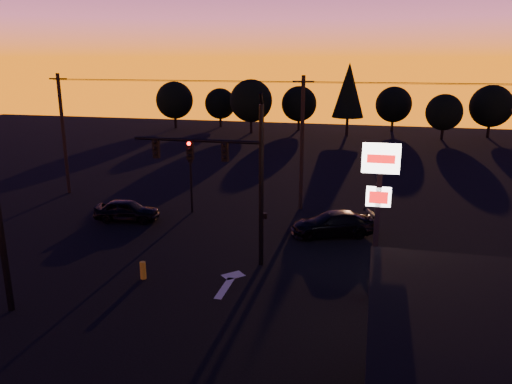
{
  "coord_description": "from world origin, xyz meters",
  "views": [
    {
      "loc": [
        6.7,
        -18.77,
        10.12
      ],
      "look_at": [
        1.0,
        5.0,
        3.5
      ],
      "focal_mm": 35.0,
      "sensor_mm": 36.0,
      "label": 1
    }
  ],
  "objects_px": {
    "traffic_signal_mast": "(229,167)",
    "car_left": "(127,210)",
    "secondary_signal": "(191,171)",
    "pylon_sign": "(379,189)",
    "suv_parked": "(507,366)",
    "bollard": "(143,270)",
    "car_right": "(332,224)"
  },
  "relations": [
    {
      "from": "secondary_signal",
      "to": "bollard",
      "type": "relative_size",
      "value": 5.16
    },
    {
      "from": "suv_parked",
      "to": "secondary_signal",
      "type": "bearing_deg",
      "value": 128.18
    },
    {
      "from": "car_right",
      "to": "suv_parked",
      "type": "relative_size",
      "value": 0.91
    },
    {
      "from": "secondary_signal",
      "to": "traffic_signal_mast",
      "type": "bearing_deg",
      "value": -56.81
    },
    {
      "from": "car_left",
      "to": "traffic_signal_mast",
      "type": "bearing_deg",
      "value": -127.75
    },
    {
      "from": "bollard",
      "to": "car_left",
      "type": "height_order",
      "value": "car_left"
    },
    {
      "from": "pylon_sign",
      "to": "car_right",
      "type": "distance_m",
      "value": 9.06
    },
    {
      "from": "pylon_sign",
      "to": "car_left",
      "type": "bearing_deg",
      "value": 154.51
    },
    {
      "from": "traffic_signal_mast",
      "to": "pylon_sign",
      "type": "bearing_deg",
      "value": -19.36
    },
    {
      "from": "secondary_signal",
      "to": "pylon_sign",
      "type": "distance_m",
      "value": 15.75
    },
    {
      "from": "secondary_signal",
      "to": "car_left",
      "type": "distance_m",
      "value": 4.82
    },
    {
      "from": "car_left",
      "to": "suv_parked",
      "type": "relative_size",
      "value": 0.76
    },
    {
      "from": "traffic_signal_mast",
      "to": "pylon_sign",
      "type": "distance_m",
      "value": 7.52
    },
    {
      "from": "traffic_signal_mast",
      "to": "car_right",
      "type": "bearing_deg",
      "value": 47.65
    },
    {
      "from": "traffic_signal_mast",
      "to": "secondary_signal",
      "type": "height_order",
      "value": "traffic_signal_mast"
    },
    {
      "from": "traffic_signal_mast",
      "to": "bollard",
      "type": "xyz_separation_m",
      "value": [
        -3.44,
        -2.91,
        -4.51
      ]
    },
    {
      "from": "secondary_signal",
      "to": "suv_parked",
      "type": "xyz_separation_m",
      "value": [
        16.17,
        -15.13,
        -2.12
      ]
    },
    {
      "from": "traffic_signal_mast",
      "to": "suv_parked",
      "type": "bearing_deg",
      "value": -34.14
    },
    {
      "from": "car_right",
      "to": "secondary_signal",
      "type": "bearing_deg",
      "value": -123.13
    },
    {
      "from": "traffic_signal_mast",
      "to": "car_left",
      "type": "height_order",
      "value": "traffic_signal_mast"
    },
    {
      "from": "traffic_signal_mast",
      "to": "car_left",
      "type": "relative_size",
      "value": 2.11
    },
    {
      "from": "bollard",
      "to": "suv_parked",
      "type": "distance_m",
      "value": 15.45
    },
    {
      "from": "secondary_signal",
      "to": "pylon_sign",
      "type": "relative_size",
      "value": 0.64
    },
    {
      "from": "secondary_signal",
      "to": "pylon_sign",
      "type": "height_order",
      "value": "pylon_sign"
    },
    {
      "from": "pylon_sign",
      "to": "bollard",
      "type": "relative_size",
      "value": 8.06
    },
    {
      "from": "traffic_signal_mast",
      "to": "pylon_sign",
      "type": "relative_size",
      "value": 1.26
    },
    {
      "from": "car_right",
      "to": "bollard",
      "type": "bearing_deg",
      "value": -64.69
    },
    {
      "from": "car_right",
      "to": "suv_parked",
      "type": "distance_m",
      "value": 14.38
    },
    {
      "from": "bollard",
      "to": "car_right",
      "type": "distance_m",
      "value": 11.46
    },
    {
      "from": "traffic_signal_mast",
      "to": "suv_parked",
      "type": "xyz_separation_m",
      "value": [
        11.27,
        -7.64,
        -4.2
      ]
    },
    {
      "from": "bollard",
      "to": "car_left",
      "type": "bearing_deg",
      "value": 122.01
    },
    {
      "from": "car_left",
      "to": "pylon_sign",
      "type": "bearing_deg",
      "value": -122.95
    }
  ]
}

